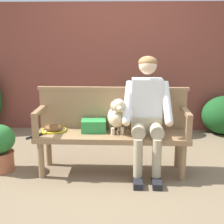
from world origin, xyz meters
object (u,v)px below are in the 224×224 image
at_px(garden_bench, 112,139).
at_px(tennis_racket, 53,130).
at_px(potted_plant, 0,146).
at_px(sports_bag, 94,126).
at_px(person_seated, 147,111).
at_px(baseball_glove, 54,128).
at_px(dog_on_bench, 117,115).

xyz_separation_m(garden_bench, tennis_racket, (-0.70, 0.05, 0.07)).
relative_size(garden_bench, potted_plant, 3.09).
xyz_separation_m(tennis_racket, sports_bag, (0.48, 0.01, 0.06)).
xyz_separation_m(sports_bag, potted_plant, (-1.10, -0.07, -0.24)).
bearing_deg(person_seated, tennis_racket, 176.83).
xyz_separation_m(garden_bench, person_seated, (0.39, -0.01, 0.33)).
height_order(person_seated, tennis_racket, person_seated).
bearing_deg(baseball_glove, person_seated, 4.92).
xyz_separation_m(person_seated, dog_on_bench, (-0.34, 0.02, -0.06)).
relative_size(tennis_racket, sports_bag, 1.99).
height_order(dog_on_bench, potted_plant, dog_on_bench).
relative_size(baseball_glove, sports_bag, 0.79).
bearing_deg(garden_bench, potted_plant, -179.25).
height_order(tennis_racket, potted_plant, potted_plant).
distance_m(dog_on_bench, potted_plant, 1.42).
bearing_deg(garden_bench, tennis_racket, 175.91).
distance_m(garden_bench, person_seated, 0.51).
relative_size(dog_on_bench, tennis_racket, 0.75).
distance_m(sports_bag, potted_plant, 1.13).
bearing_deg(dog_on_bench, tennis_racket, 177.00).
relative_size(person_seated, tennis_racket, 2.41).
bearing_deg(dog_on_bench, potted_plant, -178.84).
height_order(person_seated, baseball_glove, person_seated).
bearing_deg(baseball_glove, garden_bench, 4.76).
relative_size(dog_on_bench, sports_bag, 1.50).
bearing_deg(tennis_racket, person_seated, -3.17).
bearing_deg(potted_plant, baseball_glove, 3.62).
xyz_separation_m(dog_on_bench, sports_bag, (-0.27, 0.05, -0.14)).
relative_size(dog_on_bench, baseball_glove, 1.90).
distance_m(garden_bench, sports_bag, 0.26).
distance_m(dog_on_bench, sports_bag, 0.31).
height_order(dog_on_bench, baseball_glove, dog_on_bench).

